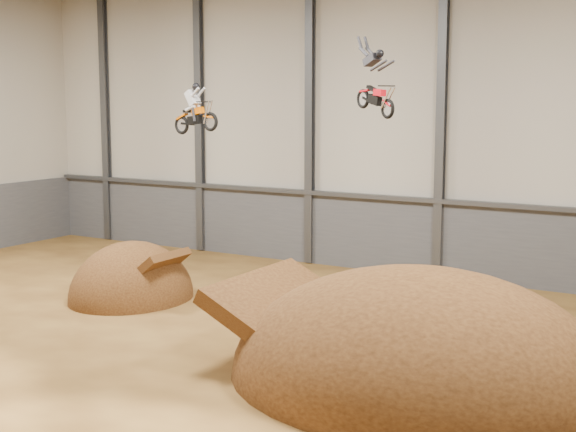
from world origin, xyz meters
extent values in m
plane|color=#543616|center=(0.00, 0.00, 0.00)|extent=(40.00, 40.00, 0.00)
cube|color=beige|center=(0.00, 15.00, 7.00)|extent=(40.00, 0.10, 14.00)
cube|color=#525359|center=(0.00, 14.90, 1.75)|extent=(39.80, 0.18, 3.50)
cube|color=#47494F|center=(0.00, 14.75, 3.55)|extent=(39.80, 0.35, 0.20)
cube|color=#47494F|center=(-16.67, 14.80, 7.00)|extent=(0.40, 0.36, 13.90)
cube|color=#47494F|center=(-10.00, 14.80, 7.00)|extent=(0.40, 0.36, 13.90)
cube|color=#47494F|center=(-3.33, 14.80, 7.00)|extent=(0.40, 0.36, 13.90)
cube|color=#47494F|center=(3.33, 14.80, 7.00)|extent=(0.40, 0.36, 13.90)
ellipsoid|color=#3A200E|center=(-6.05, 4.79, 0.00)|extent=(4.74, 5.46, 4.74)
ellipsoid|color=#3A200E|center=(7.56, 1.77, 0.00)|extent=(11.28, 9.98, 6.51)
camera|label=1|loc=(15.71, -19.41, 8.06)|focal=50.00mm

